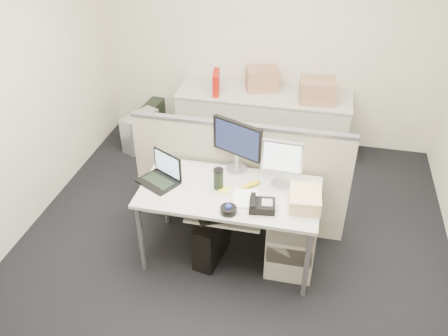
% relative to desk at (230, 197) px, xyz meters
% --- Properties ---
extents(floor, '(4.00, 4.50, 0.01)m').
position_rel_desk_xyz_m(floor, '(0.00, 0.00, -0.67)').
color(floor, black).
rests_on(floor, ground).
extents(wall_back, '(4.00, 0.02, 2.70)m').
position_rel_desk_xyz_m(wall_back, '(0.00, 2.25, 0.69)').
color(wall_back, beige).
rests_on(wall_back, ground).
extents(desk, '(1.50, 0.75, 0.73)m').
position_rel_desk_xyz_m(desk, '(0.00, 0.00, 0.00)').
color(desk, '#B6B3AA').
rests_on(desk, floor).
extents(keyboard_tray, '(0.62, 0.32, 0.02)m').
position_rel_desk_xyz_m(keyboard_tray, '(0.00, -0.18, -0.04)').
color(keyboard_tray, '#B6B3AA').
rests_on(keyboard_tray, desk).
extents(drawer_pedestal, '(0.40, 0.55, 0.65)m').
position_rel_desk_xyz_m(drawer_pedestal, '(0.55, 0.05, -0.34)').
color(drawer_pedestal, '#A9A291').
rests_on(drawer_pedestal, floor).
extents(cubicle_partition, '(2.00, 0.06, 1.10)m').
position_rel_desk_xyz_m(cubicle_partition, '(0.00, 0.45, -0.11)').
color(cubicle_partition, '#B4AB94').
rests_on(cubicle_partition, floor).
extents(back_counter, '(2.00, 0.60, 0.72)m').
position_rel_desk_xyz_m(back_counter, '(0.00, 1.93, -0.30)').
color(back_counter, '#A9A291').
rests_on(back_counter, floor).
extents(monitor_main, '(0.51, 0.36, 0.48)m').
position_rel_desk_xyz_m(monitor_main, '(-0.00, 0.32, 0.31)').
color(monitor_main, black).
rests_on(monitor_main, desk).
extents(monitor_small, '(0.35, 0.19, 0.42)m').
position_rel_desk_xyz_m(monitor_small, '(0.40, 0.18, 0.28)').
color(monitor_small, '#B7B7BC').
rests_on(monitor_small, desk).
extents(laptop, '(0.40, 0.37, 0.24)m').
position_rel_desk_xyz_m(laptop, '(-0.62, -0.02, 0.19)').
color(laptop, black).
rests_on(laptop, desk).
extents(trackball, '(0.13, 0.13, 0.05)m').
position_rel_desk_xyz_m(trackball, '(0.05, -0.28, 0.09)').
color(trackball, black).
rests_on(trackball, desk).
extents(desk_phone, '(0.22, 0.19, 0.06)m').
position_rel_desk_xyz_m(desk_phone, '(0.30, -0.18, 0.10)').
color(desk_phone, black).
rests_on(desk_phone, desk).
extents(paper_stack, '(0.22, 0.27, 0.01)m').
position_rel_desk_xyz_m(paper_stack, '(0.15, -0.08, 0.07)').
color(paper_stack, white).
rests_on(paper_stack, desk).
extents(sticky_pad, '(0.09, 0.09, 0.01)m').
position_rel_desk_xyz_m(sticky_pad, '(-0.05, 0.00, 0.07)').
color(sticky_pad, '#FFEC3B').
rests_on(sticky_pad, desk).
extents(travel_mug, '(0.09, 0.09, 0.17)m').
position_rel_desk_xyz_m(travel_mug, '(-0.10, 0.02, 0.15)').
color(travel_mug, black).
rests_on(travel_mug, desk).
extents(banana, '(0.17, 0.17, 0.04)m').
position_rel_desk_xyz_m(banana, '(0.16, 0.10, 0.09)').
color(banana, gold).
rests_on(banana, desk).
extents(cellphone, '(0.09, 0.12, 0.01)m').
position_rel_desk_xyz_m(cellphone, '(-0.15, 0.20, 0.07)').
color(cellphone, black).
rests_on(cellphone, desk).
extents(manila_folders, '(0.27, 0.33, 0.12)m').
position_rel_desk_xyz_m(manila_folders, '(0.62, -0.05, 0.12)').
color(manila_folders, '#D6B887').
rests_on(manila_folders, desk).
extents(keyboard, '(0.46, 0.32, 0.02)m').
position_rel_desk_xyz_m(keyboard, '(0.01, -0.22, -0.02)').
color(keyboard, black).
rests_on(keyboard, keyboard_tray).
extents(pc_tower_desk, '(0.26, 0.49, 0.43)m').
position_rel_desk_xyz_m(pc_tower_desk, '(-0.15, -0.05, -0.45)').
color(pc_tower_desk, black).
rests_on(pc_tower_desk, floor).
extents(pc_tower_spare_dark, '(0.21, 0.45, 0.40)m').
position_rel_desk_xyz_m(pc_tower_spare_dark, '(-1.45, 2.03, -0.46)').
color(pc_tower_spare_dark, black).
rests_on(pc_tower_spare_dark, floor).
extents(pc_tower_spare_silver, '(0.38, 0.52, 0.45)m').
position_rel_desk_xyz_m(pc_tower_spare_silver, '(-1.46, 1.63, -0.44)').
color(pc_tower_spare_silver, '#B7B7BC').
rests_on(pc_tower_spare_silver, floor).
extents(cardboard_box_left, '(0.43, 0.37, 0.27)m').
position_rel_desk_xyz_m(cardboard_box_left, '(-0.05, 2.05, 0.19)').
color(cardboard_box_left, '#A1704B').
rests_on(cardboard_box_left, back_counter).
extents(cardboard_box_right, '(0.42, 0.34, 0.28)m').
position_rel_desk_xyz_m(cardboard_box_right, '(0.60, 1.85, 0.20)').
color(cardboard_box_right, '#A1704B').
rests_on(cardboard_box_right, back_counter).
extents(red_binder, '(0.12, 0.30, 0.27)m').
position_rel_desk_xyz_m(red_binder, '(-0.55, 1.83, 0.19)').
color(red_binder, '#AD1309').
rests_on(red_binder, back_counter).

